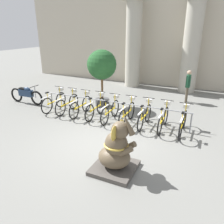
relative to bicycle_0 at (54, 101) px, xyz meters
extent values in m
plane|color=slate|center=(3.35, -1.82, -0.42)|extent=(60.00, 60.00, 0.00)
cube|color=#BCB29E|center=(3.35, 6.78, 2.58)|extent=(20.00, 0.20, 6.00)
cylinder|color=#ADA899|center=(1.66, 5.78, 2.08)|extent=(0.94, 0.94, 5.00)
cylinder|color=#ADA899|center=(5.05, 5.78, 2.08)|extent=(0.94, 0.94, 5.00)
cylinder|color=gray|center=(-0.25, 0.13, -0.05)|extent=(0.05, 0.05, 0.75)
cylinder|color=gray|center=(5.90, 0.13, -0.05)|extent=(0.05, 0.05, 0.75)
cylinder|color=gray|center=(2.83, 0.13, 0.33)|extent=(6.25, 0.04, 0.04)
torus|color=black|center=(0.00, 0.46, -0.06)|extent=(0.05, 0.73, 0.73)
torus|color=black|center=(0.00, -0.52, -0.06)|extent=(0.05, 0.73, 0.73)
cube|color=yellow|center=(0.00, -0.03, -0.01)|extent=(0.04, 0.88, 0.04)
cube|color=silver|center=(0.00, -0.52, 0.32)|extent=(0.06, 0.61, 0.03)
cylinder|color=yellow|center=(0.00, -0.42, 0.22)|extent=(0.03, 0.03, 0.55)
cube|color=black|center=(0.00, -0.42, 0.52)|extent=(0.08, 0.18, 0.04)
cylinder|color=yellow|center=(0.00, 0.42, 0.26)|extent=(0.03, 0.03, 0.64)
cylinder|color=black|center=(0.00, 0.42, 0.58)|extent=(0.48, 0.03, 0.03)
cube|color=silver|center=(0.00, 0.52, 0.44)|extent=(0.20, 0.16, 0.14)
torus|color=black|center=(0.71, 0.49, -0.06)|extent=(0.05, 0.73, 0.73)
torus|color=black|center=(0.71, -0.50, -0.06)|extent=(0.05, 0.73, 0.73)
cube|color=yellow|center=(0.71, -0.01, -0.01)|extent=(0.04, 0.88, 0.04)
cube|color=silver|center=(0.71, -0.50, 0.32)|extent=(0.06, 0.61, 0.03)
cylinder|color=yellow|center=(0.71, -0.40, 0.22)|extent=(0.03, 0.03, 0.55)
cube|color=black|center=(0.71, -0.40, 0.52)|extent=(0.08, 0.18, 0.04)
cylinder|color=yellow|center=(0.71, 0.45, 0.26)|extent=(0.03, 0.03, 0.64)
cylinder|color=black|center=(0.71, 0.45, 0.58)|extent=(0.48, 0.03, 0.03)
cube|color=silver|center=(0.71, 0.55, 0.44)|extent=(0.20, 0.16, 0.14)
torus|color=black|center=(1.41, 0.46, -0.06)|extent=(0.05, 0.73, 0.73)
torus|color=black|center=(1.41, -0.52, -0.06)|extent=(0.05, 0.73, 0.73)
cube|color=yellow|center=(1.41, -0.03, -0.01)|extent=(0.04, 0.88, 0.04)
cube|color=silver|center=(1.41, -0.52, 0.32)|extent=(0.06, 0.61, 0.03)
cylinder|color=yellow|center=(1.41, -0.42, 0.22)|extent=(0.03, 0.03, 0.55)
cube|color=black|center=(1.41, -0.42, 0.52)|extent=(0.08, 0.18, 0.04)
cylinder|color=yellow|center=(1.41, 0.42, 0.26)|extent=(0.03, 0.03, 0.64)
cylinder|color=black|center=(1.41, 0.42, 0.58)|extent=(0.48, 0.03, 0.03)
cube|color=silver|center=(1.41, 0.52, 0.44)|extent=(0.20, 0.16, 0.14)
torus|color=black|center=(2.12, 0.50, -0.06)|extent=(0.05, 0.73, 0.73)
torus|color=black|center=(2.12, -0.48, -0.06)|extent=(0.05, 0.73, 0.73)
cube|color=yellow|center=(2.12, 0.01, -0.01)|extent=(0.04, 0.88, 0.04)
cube|color=silver|center=(2.12, -0.48, 0.32)|extent=(0.06, 0.61, 0.03)
cylinder|color=yellow|center=(2.12, -0.38, 0.22)|extent=(0.03, 0.03, 0.55)
cube|color=black|center=(2.12, -0.38, 0.52)|extent=(0.08, 0.18, 0.04)
cylinder|color=yellow|center=(2.12, 0.46, 0.26)|extent=(0.03, 0.03, 0.64)
cylinder|color=black|center=(2.12, 0.46, 0.58)|extent=(0.48, 0.03, 0.03)
cube|color=silver|center=(2.12, 0.56, 0.44)|extent=(0.20, 0.16, 0.14)
torus|color=black|center=(2.83, 0.44, -0.06)|extent=(0.05, 0.73, 0.73)
torus|color=black|center=(2.83, -0.54, -0.06)|extent=(0.05, 0.73, 0.73)
cube|color=yellow|center=(2.83, -0.05, -0.01)|extent=(0.04, 0.88, 0.04)
cube|color=silver|center=(2.83, -0.54, 0.32)|extent=(0.06, 0.61, 0.03)
cylinder|color=yellow|center=(2.83, -0.44, 0.22)|extent=(0.03, 0.03, 0.55)
cube|color=black|center=(2.83, -0.44, 0.52)|extent=(0.08, 0.18, 0.04)
cylinder|color=yellow|center=(2.83, 0.40, 0.26)|extent=(0.03, 0.03, 0.64)
cylinder|color=black|center=(2.83, 0.40, 0.58)|extent=(0.48, 0.03, 0.03)
cube|color=silver|center=(2.83, 0.50, 0.44)|extent=(0.20, 0.16, 0.14)
torus|color=black|center=(3.53, 0.48, -0.06)|extent=(0.05, 0.73, 0.73)
torus|color=black|center=(3.53, -0.50, -0.06)|extent=(0.05, 0.73, 0.73)
cube|color=yellow|center=(3.53, -0.01, -0.01)|extent=(0.04, 0.88, 0.04)
cube|color=silver|center=(3.53, -0.50, 0.32)|extent=(0.06, 0.61, 0.03)
cylinder|color=yellow|center=(3.53, -0.40, 0.22)|extent=(0.03, 0.03, 0.55)
cube|color=black|center=(3.53, -0.40, 0.52)|extent=(0.08, 0.18, 0.04)
cylinder|color=yellow|center=(3.53, 0.44, 0.26)|extent=(0.03, 0.03, 0.64)
cylinder|color=black|center=(3.53, 0.44, 0.58)|extent=(0.48, 0.03, 0.03)
cube|color=silver|center=(3.53, 0.54, 0.44)|extent=(0.20, 0.16, 0.14)
torus|color=black|center=(4.24, 0.50, -0.06)|extent=(0.05, 0.73, 0.73)
torus|color=black|center=(4.24, -0.49, -0.06)|extent=(0.05, 0.73, 0.73)
cube|color=yellow|center=(4.24, 0.01, -0.01)|extent=(0.04, 0.88, 0.04)
cube|color=silver|center=(4.24, -0.49, 0.32)|extent=(0.06, 0.61, 0.03)
cylinder|color=yellow|center=(4.24, -0.39, 0.22)|extent=(0.03, 0.03, 0.55)
cube|color=black|center=(4.24, -0.39, 0.52)|extent=(0.08, 0.18, 0.04)
cylinder|color=yellow|center=(4.24, 0.46, 0.26)|extent=(0.03, 0.03, 0.64)
cylinder|color=black|center=(4.24, 0.46, 0.58)|extent=(0.48, 0.03, 0.03)
cube|color=silver|center=(4.24, 0.56, 0.44)|extent=(0.20, 0.16, 0.14)
torus|color=black|center=(4.95, 0.50, -0.06)|extent=(0.05, 0.73, 0.73)
torus|color=black|center=(4.95, -0.48, -0.06)|extent=(0.05, 0.73, 0.73)
cube|color=yellow|center=(4.95, 0.01, -0.01)|extent=(0.04, 0.88, 0.04)
cube|color=silver|center=(4.95, -0.48, 0.32)|extent=(0.06, 0.61, 0.03)
cylinder|color=yellow|center=(4.95, -0.38, 0.22)|extent=(0.03, 0.03, 0.55)
cube|color=black|center=(4.95, -0.38, 0.52)|extent=(0.08, 0.18, 0.04)
cylinder|color=yellow|center=(4.95, 0.46, 0.26)|extent=(0.03, 0.03, 0.64)
cylinder|color=black|center=(4.95, 0.46, 0.58)|extent=(0.48, 0.03, 0.03)
cube|color=silver|center=(4.95, 0.56, 0.44)|extent=(0.20, 0.16, 0.14)
torus|color=black|center=(5.65, 0.43, -0.06)|extent=(0.05, 0.73, 0.73)
torus|color=black|center=(5.65, -0.55, -0.06)|extent=(0.05, 0.73, 0.73)
cube|color=yellow|center=(5.65, -0.06, -0.01)|extent=(0.04, 0.88, 0.04)
cube|color=silver|center=(5.65, -0.55, 0.32)|extent=(0.06, 0.61, 0.03)
cylinder|color=yellow|center=(5.65, -0.45, 0.22)|extent=(0.03, 0.03, 0.55)
cube|color=black|center=(5.65, -0.45, 0.52)|extent=(0.08, 0.18, 0.04)
cylinder|color=yellow|center=(5.65, 0.39, 0.26)|extent=(0.03, 0.03, 0.64)
cylinder|color=black|center=(5.65, 0.39, 0.58)|extent=(0.48, 0.03, 0.03)
cube|color=silver|center=(5.65, 0.49, 0.44)|extent=(0.20, 0.16, 0.14)
cube|color=#4C4742|center=(4.34, -3.00, -0.36)|extent=(1.10, 1.10, 0.11)
ellipsoid|color=brown|center=(4.34, -3.00, -0.03)|extent=(0.85, 0.75, 0.55)
ellipsoid|color=brown|center=(4.39, -3.00, 0.34)|extent=(0.60, 0.55, 0.70)
sphere|color=brown|center=(4.49, -3.00, 0.77)|extent=(0.45, 0.45, 0.45)
ellipsoid|color=gold|center=(4.43, -2.78, 0.77)|extent=(0.08, 0.32, 0.38)
ellipsoid|color=gold|center=(4.43, -3.23, 0.77)|extent=(0.08, 0.32, 0.38)
cone|color=brown|center=(4.69, -3.00, 0.96)|extent=(0.38, 0.16, 0.57)
cylinder|color=brown|center=(4.67, -2.88, 0.27)|extent=(0.45, 0.15, 0.40)
cylinder|color=brown|center=(4.67, -3.13, 0.27)|extent=(0.45, 0.15, 0.40)
torus|color=gold|center=(4.39, -3.00, 0.34)|extent=(0.63, 0.63, 0.05)
torus|color=black|center=(-1.22, 0.18, -0.06)|extent=(0.72, 0.09, 0.72)
torus|color=black|center=(-2.54, 0.18, -0.06)|extent=(0.72, 0.09, 0.72)
cube|color=navy|center=(-1.88, 0.18, 0.12)|extent=(0.79, 0.22, 0.32)
ellipsoid|color=navy|center=(-1.78, 0.18, 0.32)|extent=(0.40, 0.20, 0.20)
cube|color=black|center=(-2.06, 0.18, 0.32)|extent=(0.36, 0.18, 0.08)
cylinder|color=#99999E|center=(-1.27, 0.18, 0.22)|extent=(0.04, 0.04, 0.56)
cylinder|color=black|center=(-1.27, 0.18, 0.52)|extent=(0.03, 0.55, 0.03)
cylinder|color=brown|center=(5.31, 3.80, -0.03)|extent=(0.11, 0.11, 0.79)
cylinder|color=brown|center=(5.31, 3.63, -0.03)|extent=(0.11, 0.11, 0.79)
cube|color=#19472D|center=(5.31, 3.71, 0.67)|extent=(0.20, 0.32, 0.59)
sphere|color=tan|center=(5.31, 3.71, 1.09)|extent=(0.21, 0.21, 0.21)
cylinder|color=#19472D|center=(5.31, 3.91, 0.70)|extent=(0.07, 0.07, 0.53)
cylinder|color=#19472D|center=(5.31, 3.51, 0.70)|extent=(0.07, 0.07, 0.53)
cylinder|color=#4C4C4C|center=(1.73, 1.39, -0.23)|extent=(0.67, 0.67, 0.37)
cylinder|color=brown|center=(1.73, 1.39, 0.49)|extent=(0.10, 0.10, 1.08)
sphere|color=#235628|center=(1.73, 1.39, 1.57)|extent=(1.34, 1.34, 1.34)
camera|label=1|loc=(6.33, -7.46, 3.09)|focal=35.00mm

